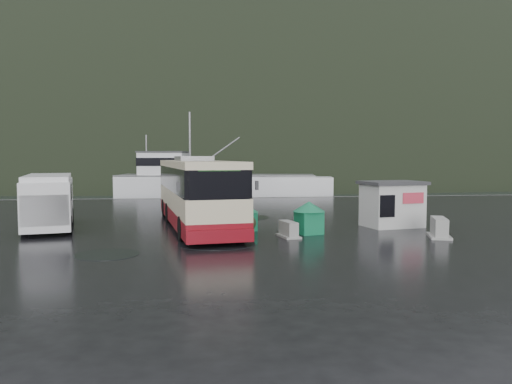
{
  "coord_description": "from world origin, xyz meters",
  "views": [
    {
      "loc": [
        -0.64,
        -23.79,
        3.58
      ],
      "look_at": [
        2.62,
        2.9,
        1.7
      ],
      "focal_mm": 35.0,
      "sensor_mm": 36.0,
      "label": 1
    }
  ],
  "objects": [
    {
      "name": "ticket_kiosk",
      "position": [
        9.42,
        0.75,
        0.0
      ],
      "size": [
        3.36,
        2.77,
        2.35
      ],
      "primitive_type": null,
      "rotation": [
        0.0,
        0.0,
        0.18
      ],
      "color": "silver",
      "rests_on": "ground"
    },
    {
      "name": "coach_bus",
      "position": [
        -0.58,
        1.98,
        0.0
      ],
      "size": [
        4.99,
        13.25,
        3.66
      ],
      "primitive_type": null,
      "rotation": [
        0.0,
        0.0,
        0.14
      ],
      "color": "beige",
      "rests_on": "ground"
    },
    {
      "name": "waste_bin_right",
      "position": [
        1.76,
        0.24,
        0.0
      ],
      "size": [
        1.22,
        1.22,
        1.31
      ],
      "primitive_type": null,
      "rotation": [
        0.0,
        0.0,
        0.38
      ],
      "color": "#15784C",
      "rests_on": "ground"
    },
    {
      "name": "quay_edge",
      "position": [
        0.0,
        20.0,
        0.0
      ],
      "size": [
        160.0,
        0.6,
        1.5
      ],
      "primitive_type": "cube",
      "color": "#999993",
      "rests_on": "ground"
    },
    {
      "name": "puddles",
      "position": [
        0.15,
        0.2,
        0.01
      ],
      "size": [
        8.82,
        13.28,
        0.01
      ],
      "color": "black",
      "rests_on": "ground"
    },
    {
      "name": "headland",
      "position": [
        10.0,
        250.0,
        0.0
      ],
      "size": [
        780.0,
        540.0,
        570.0
      ],
      "primitive_type": "ellipsoid",
      "color": "black",
      "rests_on": "ground"
    },
    {
      "name": "dome_tent",
      "position": [
        1.06,
        -1.19,
        0.0
      ],
      "size": [
        2.34,
        3.11,
        1.16
      ],
      "primitive_type": null,
      "rotation": [
        0.0,
        0.0,
        -0.08
      ],
      "color": "#353520",
      "rests_on": "ground"
    },
    {
      "name": "ground",
      "position": [
        0.0,
        0.0,
        0.0
      ],
      "size": [
        160.0,
        160.0,
        0.0
      ],
      "primitive_type": "plane",
      "color": "black",
      "rests_on": "ground"
    },
    {
      "name": "harbor_water",
      "position": [
        0.0,
        110.0,
        0.0
      ],
      "size": [
        300.0,
        180.0,
        0.02
      ],
      "primitive_type": "cube",
      "color": "black",
      "rests_on": "ground"
    },
    {
      "name": "waste_bin_left",
      "position": [
        4.62,
        -1.11,
        0.0
      ],
      "size": [
        1.35,
        1.35,
        1.52
      ],
      "primitive_type": null,
      "rotation": [
        0.0,
        0.0,
        0.28
      ],
      "color": "#15784C",
      "rests_on": "ground"
    },
    {
      "name": "jersey_barrier_a",
      "position": [
        3.49,
        -1.97,
        0.0
      ],
      "size": [
        0.98,
        1.54,
        0.71
      ],
      "primitive_type": null,
      "rotation": [
        0.0,
        0.0,
        0.2
      ],
      "color": "#999993",
      "rests_on": "ground"
    },
    {
      "name": "white_van",
      "position": [
        -7.92,
        2.09,
        0.0
      ],
      "size": [
        3.58,
        6.84,
        2.73
      ],
      "primitive_type": null,
      "rotation": [
        0.0,
        0.0,
        0.22
      ],
      "color": "silver",
      "rests_on": "ground"
    },
    {
      "name": "fishing_trawler",
      "position": [
        1.53,
        27.89,
        0.0
      ],
      "size": [
        24.31,
        9.23,
        9.51
      ],
      "primitive_type": null,
      "rotation": [
        0.0,
        0.0,
        -0.17
      ],
      "color": "silver",
      "rests_on": "ground"
    },
    {
      "name": "jersey_barrier_b",
      "position": [
        10.18,
        -2.83,
        0.0
      ],
      "size": [
        1.39,
        1.95,
        0.88
      ],
      "primitive_type": null,
      "rotation": [
        0.0,
        0.0,
        -0.32
      ],
      "color": "#999993",
      "rests_on": "ground"
    }
  ]
}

